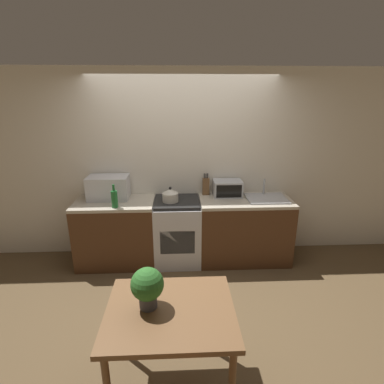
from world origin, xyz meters
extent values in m
plane|color=brown|center=(0.00, 0.00, 0.00)|extent=(16.00, 16.00, 0.00)
cube|color=silver|center=(0.00, 0.99, 1.30)|extent=(10.00, 0.06, 2.60)
cube|color=#4C2D19|center=(-0.93, 0.65, 0.43)|extent=(1.05, 0.62, 0.86)
cube|color=#B7AD99|center=(-0.93, 0.65, 0.88)|extent=(1.05, 0.62, 0.04)
cube|color=#4C2D19|center=(0.84, 0.65, 0.43)|extent=(1.24, 0.62, 0.86)
cube|color=#B7AD99|center=(0.84, 0.65, 0.88)|extent=(1.24, 0.62, 0.04)
cube|color=silver|center=(-0.10, 0.65, 0.43)|extent=(0.62, 0.62, 0.86)
cube|color=black|center=(-0.10, 0.65, 0.88)|extent=(0.60, 0.57, 0.04)
cube|color=black|center=(-0.10, 0.35, 0.43)|extent=(0.45, 0.02, 0.32)
cylinder|color=beige|center=(-0.18, 0.62, 0.96)|extent=(0.21, 0.21, 0.12)
cone|color=beige|center=(-0.18, 0.62, 1.05)|extent=(0.20, 0.20, 0.05)
sphere|color=black|center=(-0.18, 0.62, 1.09)|extent=(0.04, 0.04, 0.04)
cube|color=silver|center=(-1.02, 0.78, 1.06)|extent=(0.54, 0.33, 0.31)
cube|color=black|center=(-1.02, 0.62, 1.06)|extent=(0.47, 0.01, 0.25)
cylinder|color=#1E662D|center=(-0.87, 0.44, 1.01)|extent=(0.08, 0.08, 0.22)
cylinder|color=#1E662D|center=(-0.87, 0.44, 1.16)|extent=(0.03, 0.03, 0.08)
cube|color=brown|center=(0.31, 0.89, 1.02)|extent=(0.10, 0.06, 0.24)
cylinder|color=black|center=(0.29, 0.89, 1.17)|extent=(0.01, 0.01, 0.07)
cylinder|color=black|center=(0.31, 0.89, 1.17)|extent=(0.01, 0.01, 0.07)
cylinder|color=black|center=(0.34, 0.89, 1.17)|extent=(0.01, 0.01, 0.07)
cube|color=#ADAFB5|center=(0.61, 0.80, 1.01)|extent=(0.39, 0.27, 0.22)
cube|color=black|center=(0.61, 0.67, 1.01)|extent=(0.35, 0.01, 0.18)
cube|color=#ADAFB5|center=(1.12, 0.65, 0.91)|extent=(0.53, 0.43, 0.02)
cylinder|color=#ADAFB5|center=(1.12, 0.80, 1.03)|extent=(0.03, 0.03, 0.22)
cube|color=brown|center=(-0.15, -1.32, 0.76)|extent=(0.94, 0.78, 0.04)
cylinder|color=brown|center=(-0.56, -0.99, 0.37)|extent=(0.05, 0.05, 0.74)
cylinder|color=brown|center=(0.26, -0.99, 0.37)|extent=(0.05, 0.05, 0.74)
cylinder|color=#424247|center=(-0.31, -1.29, 0.83)|extent=(0.13, 0.13, 0.09)
sphere|color=#2D6B28|center=(-0.31, -1.29, 0.97)|extent=(0.24, 0.24, 0.24)
camera|label=1|loc=(-0.07, -3.12, 2.27)|focal=28.00mm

